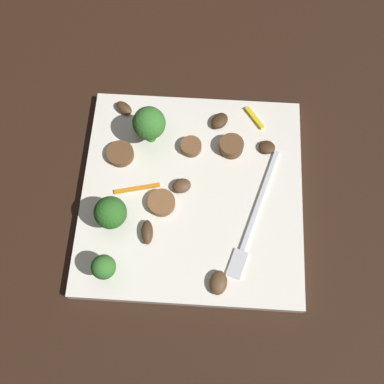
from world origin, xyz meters
TOP-DOWN VIEW (x-y plane):
  - ground_plane at (0.00, 0.00)m, footprint 1.40×1.40m
  - plate at (0.00, 0.00)m, footprint 0.29×0.29m
  - fork at (0.04, 0.08)m, footprint 0.18×0.07m
  - broccoli_floret_0 at (0.11, -0.09)m, footprint 0.03×0.03m
  - broccoli_floret_1 at (0.05, -0.10)m, footprint 0.04×0.04m
  - broccoli_floret_2 at (-0.07, -0.06)m, footprint 0.04×0.04m
  - sausage_slice_0 at (-0.07, 0.05)m, footprint 0.04×0.04m
  - sausage_slice_1 at (-0.05, -0.10)m, footprint 0.04×0.04m
  - sausage_slice_2 at (-0.06, -0.01)m, footprint 0.04×0.04m
  - sausage_slice_3 at (0.02, -0.04)m, footprint 0.04×0.04m
  - mushroom_0 at (0.12, 0.04)m, footprint 0.03×0.02m
  - mushroom_1 at (-0.01, -0.01)m, footprint 0.03×0.03m
  - mushroom_2 at (-0.12, -0.10)m, footprint 0.03×0.03m
  - mushroom_3 at (-0.07, 0.10)m, footprint 0.02×0.02m
  - mushroom_4 at (-0.10, 0.03)m, footprint 0.03×0.03m
  - mushroom_5 at (0.06, -0.05)m, footprint 0.03×0.02m
  - pepper_strip_0 at (-0.00, -0.07)m, footprint 0.02×0.06m
  - pepper_strip_1 at (-0.11, 0.08)m, footprint 0.03×0.03m

SIDE VIEW (x-z plane):
  - ground_plane at x=0.00m, z-range 0.00..0.00m
  - plate at x=0.00m, z-range 0.00..0.02m
  - pepper_strip_0 at x=0.00m, z-range 0.02..0.02m
  - fork at x=0.04m, z-range 0.02..0.02m
  - pepper_strip_1 at x=-0.11m, z-range 0.02..0.02m
  - mushroom_3 at x=-0.07m, z-range 0.02..0.02m
  - sausage_slice_1 at x=-0.05m, z-range 0.02..0.03m
  - sausage_slice_3 at x=0.02m, z-range 0.02..0.03m
  - sausage_slice_2 at x=-0.06m, z-range 0.02..0.03m
  - mushroom_4 at x=-0.10m, z-range 0.02..0.03m
  - mushroom_2 at x=-0.12m, z-range 0.02..0.03m
  - mushroom_1 at x=-0.01m, z-range 0.02..0.03m
  - mushroom_0 at x=0.12m, z-range 0.02..0.03m
  - mushroom_5 at x=0.06m, z-range 0.02..0.03m
  - sausage_slice_0 at x=-0.07m, z-range 0.02..0.03m
  - broccoli_floret_0 at x=0.11m, z-range 0.02..0.07m
  - broccoli_floret_1 at x=0.05m, z-range 0.02..0.08m
  - broccoli_floret_2 at x=-0.07m, z-range 0.02..0.09m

